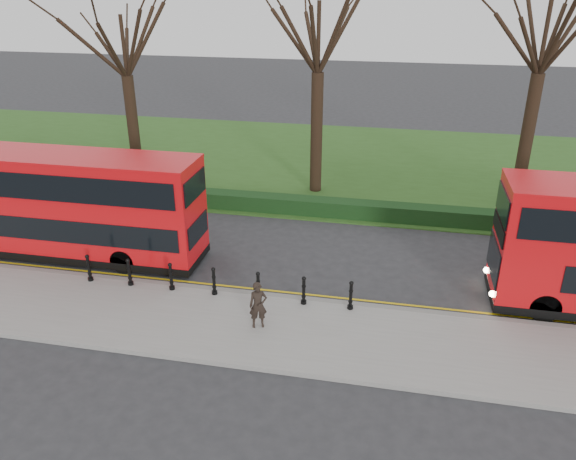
# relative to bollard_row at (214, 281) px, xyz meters

# --- Properties ---
(ground) EXTENTS (120.00, 120.00, 0.00)m
(ground) POSITION_rel_bollard_row_xyz_m (-0.22, 1.35, -0.65)
(ground) COLOR #28282B
(ground) RESTS_ON ground
(pavement) EXTENTS (60.00, 4.00, 0.15)m
(pavement) POSITION_rel_bollard_row_xyz_m (-0.22, -1.65, -0.58)
(pavement) COLOR gray
(pavement) RESTS_ON ground
(kerb) EXTENTS (60.00, 0.25, 0.16)m
(kerb) POSITION_rel_bollard_row_xyz_m (-0.22, 0.35, -0.58)
(kerb) COLOR slate
(kerb) RESTS_ON ground
(grass_verge) EXTENTS (60.00, 18.00, 0.06)m
(grass_verge) POSITION_rel_bollard_row_xyz_m (-0.22, 16.35, -0.62)
(grass_verge) COLOR #2B501A
(grass_verge) RESTS_ON ground
(hedge) EXTENTS (60.00, 0.90, 0.80)m
(hedge) POSITION_rel_bollard_row_xyz_m (-0.22, 8.15, -0.25)
(hedge) COLOR black
(hedge) RESTS_ON ground
(yellow_line_outer) EXTENTS (60.00, 0.10, 0.01)m
(yellow_line_outer) POSITION_rel_bollard_row_xyz_m (-0.22, 0.65, -0.64)
(yellow_line_outer) COLOR yellow
(yellow_line_outer) RESTS_ON ground
(yellow_line_inner) EXTENTS (60.00, 0.10, 0.01)m
(yellow_line_inner) POSITION_rel_bollard_row_xyz_m (-0.22, 0.85, -0.64)
(yellow_line_inner) COLOR yellow
(yellow_line_inner) RESTS_ON ground
(tree_left) EXTENTS (6.56, 6.56, 10.25)m
(tree_left) POSITION_rel_bollard_row_xyz_m (-8.22, 11.35, 6.79)
(tree_left) COLOR black
(tree_left) RESTS_ON ground
(tree_mid) EXTENTS (7.10, 7.10, 11.09)m
(tree_mid) POSITION_rel_bollard_row_xyz_m (1.78, 11.35, 7.41)
(tree_mid) COLOR black
(tree_mid) RESTS_ON ground
(tree_right) EXTENTS (7.41, 7.41, 11.58)m
(tree_right) POSITION_rel_bollard_row_xyz_m (11.78, 11.35, 7.77)
(tree_right) COLOR black
(tree_right) RESTS_ON ground
(bollard_row) EXTENTS (9.69, 0.15, 1.00)m
(bollard_row) POSITION_rel_bollard_row_xyz_m (0.00, 0.00, 0.00)
(bollard_row) COLOR black
(bollard_row) RESTS_ON pavement
(bus_lead) EXTENTS (10.56, 2.43, 4.20)m
(bus_lead) POSITION_rel_bollard_row_xyz_m (-6.57, 2.12, 1.47)
(bus_lead) COLOR red
(bus_lead) RESTS_ON ground
(pedestrian) EXTENTS (0.66, 0.54, 1.56)m
(pedestrian) POSITION_rel_bollard_row_xyz_m (2.01, -1.62, 0.28)
(pedestrian) COLOR black
(pedestrian) RESTS_ON pavement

